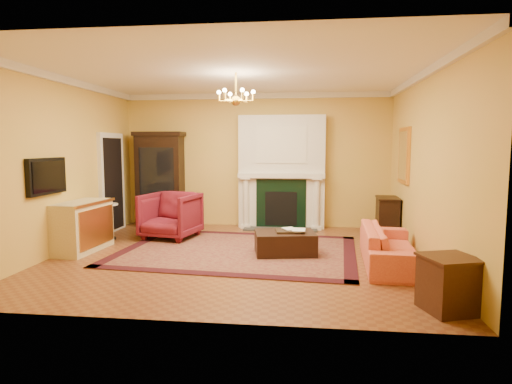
% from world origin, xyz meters
% --- Properties ---
extents(floor, '(6.00, 5.50, 0.02)m').
position_xyz_m(floor, '(0.00, 0.00, -0.01)').
color(floor, brown).
rests_on(floor, ground).
extents(ceiling, '(6.00, 5.50, 0.02)m').
position_xyz_m(ceiling, '(0.00, 0.00, 3.01)').
color(ceiling, white).
rests_on(ceiling, wall_back).
extents(wall_back, '(6.00, 0.02, 3.00)m').
position_xyz_m(wall_back, '(0.00, 2.76, 1.50)').
color(wall_back, gold).
rests_on(wall_back, floor).
extents(wall_front, '(6.00, 0.02, 3.00)m').
position_xyz_m(wall_front, '(0.00, -2.76, 1.50)').
color(wall_front, gold).
rests_on(wall_front, floor).
extents(wall_left, '(0.02, 5.50, 3.00)m').
position_xyz_m(wall_left, '(-3.01, 0.00, 1.50)').
color(wall_left, gold).
rests_on(wall_left, floor).
extents(wall_right, '(0.02, 5.50, 3.00)m').
position_xyz_m(wall_right, '(3.01, 0.00, 1.50)').
color(wall_right, gold).
rests_on(wall_right, floor).
extents(fireplace, '(1.90, 0.70, 2.50)m').
position_xyz_m(fireplace, '(0.60, 2.57, 1.19)').
color(fireplace, silver).
rests_on(fireplace, wall_back).
extents(crown_molding, '(6.00, 5.50, 0.12)m').
position_xyz_m(crown_molding, '(0.00, 0.96, 2.94)').
color(crown_molding, silver).
rests_on(crown_molding, ceiling).
extents(doorway, '(0.08, 1.05, 2.10)m').
position_xyz_m(doorway, '(-2.95, 1.70, 1.05)').
color(doorway, silver).
rests_on(doorway, wall_left).
extents(tv_panel, '(0.09, 0.95, 0.58)m').
position_xyz_m(tv_panel, '(-2.95, -0.60, 1.35)').
color(tv_panel, black).
rests_on(tv_panel, wall_left).
extents(gilt_mirror, '(0.06, 0.76, 1.05)m').
position_xyz_m(gilt_mirror, '(2.97, 1.40, 1.65)').
color(gilt_mirror, gold).
rests_on(gilt_mirror, wall_right).
extents(chandelier, '(0.63, 0.55, 0.53)m').
position_xyz_m(chandelier, '(-0.00, 0.00, 2.61)').
color(chandelier, gold).
rests_on(chandelier, ceiling).
extents(oriental_rug, '(4.26, 3.34, 0.02)m').
position_xyz_m(oriental_rug, '(-0.03, 0.30, 0.01)').
color(oriental_rug, '#4A0F19').
rests_on(oriental_rug, floor).
extents(china_cabinet, '(1.03, 0.47, 2.05)m').
position_xyz_m(china_cabinet, '(-2.17, 2.49, 1.03)').
color(china_cabinet, black).
rests_on(china_cabinet, floor).
extents(wingback_armchair, '(1.14, 1.09, 1.00)m').
position_xyz_m(wingback_armchair, '(-1.51, 1.16, 0.50)').
color(wingback_armchair, maroon).
rests_on(wingback_armchair, floor).
extents(pedestal_table, '(0.40, 0.40, 0.71)m').
position_xyz_m(pedestal_table, '(-2.69, 0.91, 0.41)').
color(pedestal_table, black).
rests_on(pedestal_table, floor).
extents(commode, '(0.63, 1.20, 0.87)m').
position_xyz_m(commode, '(-2.73, -0.01, 0.44)').
color(commode, beige).
rests_on(commode, floor).
extents(coral_sofa, '(0.71, 2.05, 0.79)m').
position_xyz_m(coral_sofa, '(2.44, -0.31, 0.39)').
color(coral_sofa, '#E06947').
rests_on(coral_sofa, floor).
extents(end_table, '(0.64, 0.64, 0.59)m').
position_xyz_m(end_table, '(2.72, -2.14, 0.30)').
color(end_table, '#331B0E').
rests_on(end_table, floor).
extents(console_table, '(0.44, 0.72, 0.77)m').
position_xyz_m(console_table, '(2.78, 1.83, 0.39)').
color(console_table, black).
rests_on(console_table, floor).
extents(leather_ottoman, '(1.10, 0.89, 0.37)m').
position_xyz_m(leather_ottoman, '(0.80, 0.17, 0.20)').
color(leather_ottoman, black).
rests_on(leather_ottoman, oriental_rug).
extents(ottoman_tray, '(0.51, 0.42, 0.03)m').
position_xyz_m(ottoman_tray, '(0.88, 0.17, 0.40)').
color(ottoman_tray, black).
rests_on(ottoman_tray, leather_ottoman).
extents(book_a, '(0.19, 0.11, 0.27)m').
position_xyz_m(book_a, '(0.79, 0.16, 0.55)').
color(book_a, gray).
rests_on(book_a, ottoman_tray).
extents(book_b, '(0.22, 0.03, 0.29)m').
position_xyz_m(book_b, '(0.92, 0.14, 0.56)').
color(book_b, gray).
rests_on(book_b, ottoman_tray).
extents(topiary_left, '(0.15, 0.15, 0.40)m').
position_xyz_m(topiary_left, '(0.01, 2.53, 1.45)').
color(topiary_left, gray).
rests_on(topiary_left, fireplace).
extents(topiary_right, '(0.16, 0.16, 0.43)m').
position_xyz_m(topiary_right, '(1.35, 2.53, 1.47)').
color(topiary_right, gray).
rests_on(topiary_right, fireplace).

